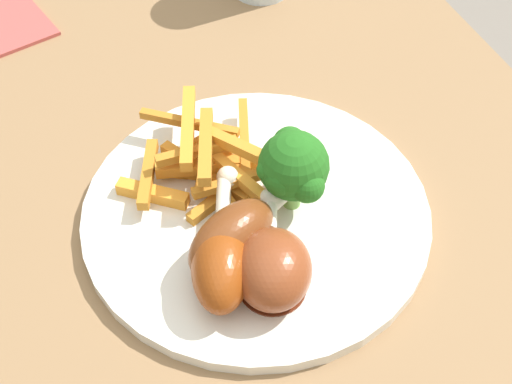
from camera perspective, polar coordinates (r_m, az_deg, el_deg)
The scene contains 7 objects.
dining_table at distance 0.67m, azimuth -0.51°, elevation -10.22°, with size 1.07×0.68×0.70m.
dinner_plate at distance 0.59m, azimuth -0.00°, elevation -1.66°, with size 0.29×0.29×0.01m, color white.
broccoli_floret_front at distance 0.55m, azimuth 3.04°, elevation 2.09°, with size 0.06×0.06×0.08m.
carrot_fries_pile at distance 0.60m, azimuth -4.12°, elevation 2.47°, with size 0.14×0.15×0.04m.
chicken_drumstick_near at distance 0.54m, azimuth -1.66°, elevation -3.52°, with size 0.09×0.13×0.05m.
chicken_drumstick_far at distance 0.52m, azimuth 1.07°, elevation -6.18°, with size 0.12×0.08×0.05m.
chicken_drumstick_extra at distance 0.53m, azimuth -2.84°, elevation -5.52°, with size 0.14×0.08×0.05m.
Camera 1 is at (-0.32, 0.12, 1.16)m, focal length 48.73 mm.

